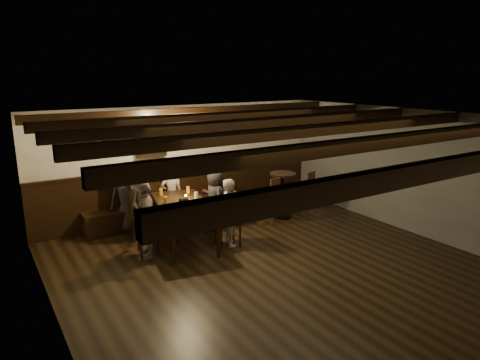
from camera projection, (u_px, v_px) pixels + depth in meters
room at (201, 180)px, 8.12m from camera, size 7.00×7.00×7.00m
dining_table at (183, 207)px, 7.82m from camera, size 1.26×2.09×0.73m
chair_left_near at (141, 223)px, 8.08m from camera, size 0.53×0.53×0.98m
chair_left_far at (149, 241)px, 7.26m from camera, size 0.49×0.49×0.91m
chair_right_near at (214, 215)px, 8.56m from camera, size 0.52×0.52×0.97m
chair_right_far at (229, 230)px, 7.75m from camera, size 0.52×0.52×0.96m
person_bench_left at (128, 198)px, 8.33m from camera, size 0.74×0.56×1.36m
person_bench_centre at (172, 195)px, 8.79m from camera, size 0.51×0.39×1.25m
person_bench_right at (216, 193)px, 8.96m from camera, size 0.68×0.58×1.23m
person_left_near at (139, 206)px, 7.98m from camera, size 0.63×0.90×1.27m
person_left_far at (145, 219)px, 7.16m from camera, size 0.48×0.83×1.33m
person_right_near at (215, 199)px, 8.50m from camera, size 0.51×0.67×1.24m
person_right_far at (230, 212)px, 7.68m from camera, size 0.38×0.50×1.24m
pint_a at (161, 192)px, 8.33m from camera, size 0.07×0.07×0.14m
pint_b at (188, 190)px, 8.46m from camera, size 0.07×0.07×0.14m
pint_c at (166, 200)px, 7.78m from camera, size 0.07×0.07×0.14m
pint_d at (196, 196)px, 8.07m from camera, size 0.07×0.07×0.14m
pint_e at (176, 208)px, 7.31m from camera, size 0.07×0.07×0.14m
pint_f at (202, 208)px, 7.36m from camera, size 0.07×0.07×0.14m
pint_g at (197, 213)px, 7.08m from camera, size 0.07×0.07×0.14m
plate_near at (184, 216)px, 7.12m from camera, size 0.24×0.24×0.01m
plate_far at (197, 207)px, 7.59m from camera, size 0.24×0.24×0.01m
condiment_caddy at (184, 201)px, 7.75m from camera, size 0.15×0.10×0.12m
candle at (186, 197)px, 8.11m from camera, size 0.05×0.05×0.05m
high_top_table at (282, 188)px, 9.17m from camera, size 0.56×0.56×0.99m
bar_stool_left at (269, 207)px, 8.81m from camera, size 0.33×0.35×1.00m
bar_stool_right at (305, 199)px, 9.37m from camera, size 0.33×0.35×1.00m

